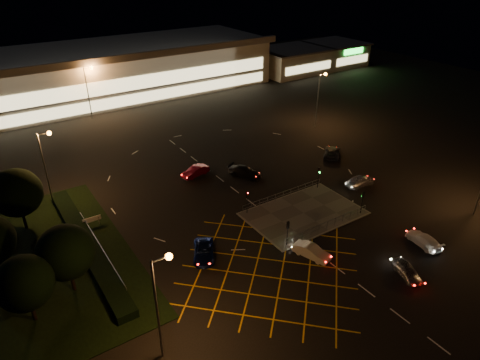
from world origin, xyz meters
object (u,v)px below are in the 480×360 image
signal_ne (319,173)px  car_queue_white (311,251)px  car_approach_white (424,240)px  car_left_blue (204,252)px  signal_sw (288,228)px  car_far_dkgrey (245,172)px  car_near_silver (407,271)px  car_circ_red (195,171)px  signal_nw (247,198)px  car_right_silver (360,181)px  car_east_grey (332,152)px  signal_se (363,198)px

signal_ne → car_queue_white: (-11.01, -10.99, -1.67)m
car_queue_white → car_approach_white: (12.10, -5.38, -0.05)m
car_queue_white → car_left_blue: car_queue_white is taller
signal_sw → car_far_dkgrey: (5.48, 16.57, -1.63)m
car_far_dkgrey → car_near_silver: bearing=-115.9°
car_queue_white → car_circ_red: 23.83m
signal_sw → signal_nw: (0.00, 7.99, 0.00)m
car_right_silver → car_approach_white: car_right_silver is taller
car_queue_white → car_east_grey: size_ratio=0.83×
car_near_silver → car_approach_white: car_near_silver is taller
car_circ_red → car_east_grey: (21.69, -6.21, -0.02)m
car_near_silver → car_approach_white: size_ratio=0.87×
signal_ne → car_queue_white: 15.65m
car_queue_white → car_circ_red: car_circ_red is taller
car_near_silver → signal_ne: bearing=94.5°
car_near_silver → signal_nw: bearing=129.9°
car_far_dkgrey → car_east_grey: car_far_dkgrey is taller
car_right_silver → car_circ_red: size_ratio=1.04×
car_queue_white → car_east_grey: car_east_grey is taller
signal_sw → signal_se: bearing=-180.0°
car_far_dkgrey → signal_nw: bearing=-151.7°
car_near_silver → signal_sw: bearing=142.4°
signal_ne → car_queue_white: bearing=-135.0°
car_right_silver → car_east_grey: car_right_silver is taller
signal_nw → car_far_dkgrey: size_ratio=0.62×
car_near_silver → car_east_grey: 29.02m
car_queue_white → car_far_dkgrey: (4.49, 19.57, 0.05)m
signal_se → signal_nw: same height
car_near_silver → car_queue_white: bearing=147.2°
car_queue_white → car_near_silver: bearing=-69.5°
car_queue_white → car_right_silver: size_ratio=0.92×
signal_se → car_queue_white: 11.54m
signal_nw → car_queue_white: (0.99, -10.99, -1.67)m
car_right_silver → car_east_grey: size_ratio=0.90×
car_queue_white → car_far_dkgrey: size_ratio=0.83×
signal_nw → car_near_silver: 20.14m
signal_ne → car_approach_white: bearing=-86.2°
car_near_silver → car_right_silver: bearing=76.2°
car_circ_red → car_approach_white: 32.19m
car_near_silver → car_right_silver: 19.09m
signal_se → car_circ_red: bearing=-58.9°
signal_ne → car_east_grey: bearing=35.7°
signal_nw → car_right_silver: 17.77m
car_far_dkgrey → car_approach_white: bearing=-102.2°
signal_sw → car_queue_white: bearing=108.2°
car_east_grey → car_left_blue: bearing=68.3°
car_circ_red → car_near_silver: bearing=1.2°
car_right_silver → car_approach_white: (-4.38, -13.59, -0.13)m
car_east_grey → car_circ_red: bearing=32.0°
car_left_blue → car_circ_red: (8.27, 17.31, 0.06)m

